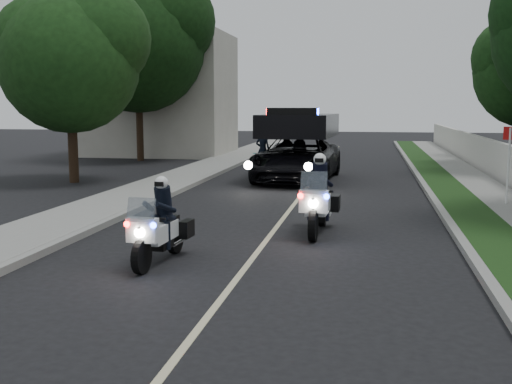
{
  "coord_description": "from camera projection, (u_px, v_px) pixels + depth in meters",
  "views": [
    {
      "loc": [
        2.14,
        -8.92,
        2.91
      ],
      "look_at": [
        -0.3,
        4.34,
        1.0
      ],
      "focal_mm": 43.14,
      "sensor_mm": 36.0,
      "label": 1
    }
  ],
  "objects": [
    {
      "name": "police_suv",
      "position": [
        297.0,
        180.0,
        24.02
      ],
      "size": [
        3.17,
        6.33,
        3.01
      ],
      "primitive_type": "imported",
      "rotation": [
        0.0,
        0.0,
        -0.05
      ],
      "color": "black",
      "rests_on": "ground"
    },
    {
      "name": "cyclist",
      "position": [
        263.0,
        174.0,
        26.08
      ],
      "size": [
        0.65,
        0.48,
        1.69
      ],
      "primitive_type": "imported",
      "rotation": [
        0.0,
        0.0,
        3.01
      ],
      "color": "black",
      "rests_on": "ground"
    },
    {
      "name": "sign_post",
      "position": [
        506.0,
        209.0,
        17.39
      ],
      "size": [
        0.47,
        0.47,
        2.39
      ],
      "primitive_type": null,
      "rotation": [
        0.0,
        0.0,
        -0.31
      ],
      "color": "#B8100D",
      "rests_on": "ground"
    },
    {
      "name": "grass_verge",
      "position": [
        458.0,
        201.0,
        18.34
      ],
      "size": [
        1.2,
        60.0,
        0.16
      ],
      "primitive_type": "cube",
      "color": "#193814",
      "rests_on": "ground"
    },
    {
      "name": "lane_marking",
      "position": [
        298.0,
        199.0,
        19.22
      ],
      "size": [
        0.12,
        50.0,
        0.01
      ],
      "primitive_type": "cube",
      "color": "#BFB78C",
      "rests_on": "ground"
    },
    {
      "name": "bicycle",
      "position": [
        263.0,
        174.0,
        26.08
      ],
      "size": [
        0.71,
        1.83,
        0.94
      ],
      "primitive_type": "imported",
      "rotation": [
        0.0,
        0.0,
        -0.04
      ],
      "color": "black",
      "rests_on": "ground"
    },
    {
      "name": "ground",
      "position": [
        224.0,
        295.0,
        9.48
      ],
      "size": [
        120.0,
        120.0,
        0.0
      ],
      "primitive_type": "plane",
      "color": "black",
      "rests_on": "ground"
    },
    {
      "name": "tree_left_far",
      "position": [
        141.0,
        161.0,
        32.54
      ],
      "size": [
        8.94,
        8.94,
        11.62
      ],
      "primitive_type": null,
      "rotation": [
        0.0,
        0.0,
        -0.35
      ],
      "color": "black",
      "rests_on": "ground"
    },
    {
      "name": "police_moto_left",
      "position": [
        160.0,
        262.0,
        11.47
      ],
      "size": [
        0.79,
        1.94,
        1.62
      ],
      "primitive_type": null,
      "rotation": [
        0.0,
        0.0,
        -0.07
      ],
      "color": "silver",
      "rests_on": "ground"
    },
    {
      "name": "sidewalk_right",
      "position": [
        504.0,
        202.0,
        18.11
      ],
      "size": [
        1.4,
        60.0,
        0.16
      ],
      "primitive_type": "cube",
      "color": "gray",
      "rests_on": "ground"
    },
    {
      "name": "police_moto_right",
      "position": [
        318.0,
        233.0,
        14.11
      ],
      "size": [
        0.83,
        2.18,
        1.83
      ],
      "primitive_type": null,
      "rotation": [
        0.0,
        0.0,
        -0.03
      ],
      "color": "silver",
      "rests_on": "ground"
    },
    {
      "name": "sidewalk_left",
      "position": [
        141.0,
        192.0,
        20.14
      ],
      "size": [
        2.0,
        60.0,
        0.16
      ],
      "primitive_type": "cube",
      "color": "gray",
      "rests_on": "ground"
    },
    {
      "name": "tree_left_near",
      "position": [
        74.0,
        182.0,
        23.35
      ],
      "size": [
        5.23,
        5.23,
        8.64
      ],
      "primitive_type": null,
      "rotation": [
        0.0,
        0.0,
        -0.01
      ],
      "color": "#193E14",
      "rests_on": "ground"
    },
    {
      "name": "curb_right",
      "position": [
        434.0,
        200.0,
        18.47
      ],
      "size": [
        0.2,
        60.0,
        0.15
      ],
      "primitive_type": "cube",
      "color": "gray",
      "rests_on": "ground"
    },
    {
      "name": "building_far",
      "position": [
        161.0,
        95.0,
        36.1
      ],
      "size": [
        8.0,
        6.0,
        7.0
      ],
      "primitive_type": "cube",
      "color": "#A8A396",
      "rests_on": "ground"
    },
    {
      "name": "curb_left",
      "position": [
        173.0,
        193.0,
        19.94
      ],
      "size": [
        0.2,
        60.0,
        0.15
      ],
      "primitive_type": "cube",
      "color": "gray",
      "rests_on": "ground"
    }
  ]
}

